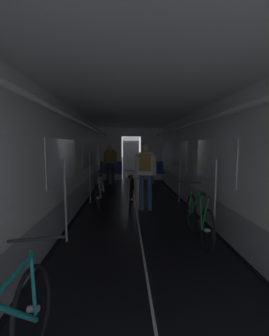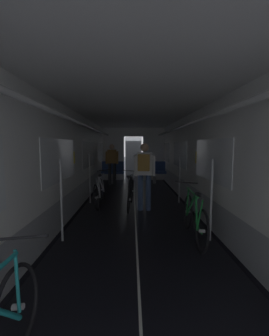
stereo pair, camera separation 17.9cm
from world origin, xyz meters
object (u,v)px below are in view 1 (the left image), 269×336
Objects in this scene: bicycle_silver at (100,192)px; bicycle_green at (198,217)px; bench_seat_far_right at (152,170)px; person_standing_near_bench at (110,161)px; bicycle_black_in_aisle at (132,193)px; bench_seat_far_left at (111,170)px; person_cyclist_aisle at (146,170)px.

bicycle_silver is 3.00m from bicycle_green.
person_standing_near_bench is at bearing -168.17° from bench_seat_far_right.
bicycle_silver reaches higher than bicycle_black_in_aisle.
bench_seat_far_right is at bearing 75.45° from bicycle_black_in_aisle.
person_standing_near_bench is (-1.80, -0.38, 0.41)m from bench_seat_far_right.
person_cyclist_aisle reaches higher than bench_seat_far_left.
bench_seat_far_left is 0.55m from person_standing_near_bench.
person_cyclist_aisle is (-0.77, 1.76, 0.63)m from bicycle_green.
bicycle_silver is at bearing -90.89° from bench_seat_far_left.
person_cyclist_aisle and person_standing_near_bench have the same top height.
person_standing_near_bench is (-0.79, 3.50, 0.59)m from bicycle_black_in_aisle.
bench_seat_far_left reaches higher than bicycle_green.
bench_seat_far_left is 0.58× the size of person_standing_near_bench.
bench_seat_far_left and bench_seat_far_right have the same top height.
bench_seat_far_right is 4.09m from bicycle_silver.
bicycle_silver reaches higher than bicycle_green.
bicycle_silver is at bearing 164.20° from bicycle_black_in_aisle.
bench_seat_far_right is (1.80, 0.00, 0.00)m from bench_seat_far_left.
person_cyclist_aisle reaches higher than bicycle_green.
bench_seat_far_left is 0.58× the size of bicycle_green.
person_standing_near_bench reaches higher than bicycle_green.
person_standing_near_bench is (-1.90, 5.53, 0.59)m from bicycle_green.
bench_seat_far_left reaches higher than bicycle_black_in_aisle.
person_cyclist_aisle reaches higher than bicycle_silver.
bench_seat_far_left is 0.58× the size of person_cyclist_aisle.
bicycle_black_in_aisle is (-1.01, -3.88, -0.18)m from bench_seat_far_right.
bench_seat_far_left is at bearing 89.11° from bicycle_silver.
bench_seat_far_left is 1.00× the size of bench_seat_far_right.
bicycle_green is at bearing -66.34° from person_cyclist_aisle.
bench_seat_far_right reaches higher than bicycle_green.
bicycle_black_in_aisle is at bearing -15.80° from bicycle_silver.
bench_seat_far_left is 3.96m from bicycle_black_in_aisle.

